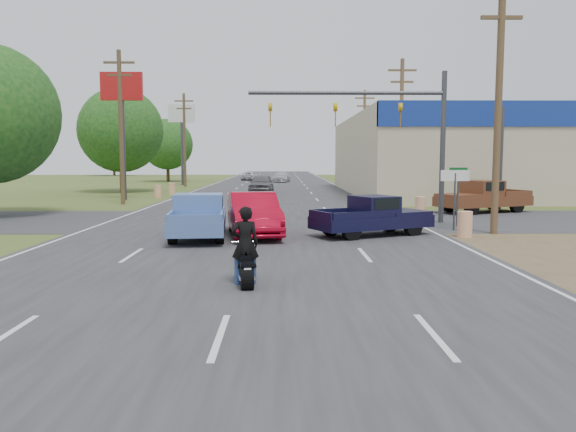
{
  "coord_description": "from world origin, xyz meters",
  "views": [
    {
      "loc": [
        1.05,
        -9.13,
        2.97
      ],
      "look_at": [
        1.22,
        7.35,
        1.3
      ],
      "focal_mm": 35.0,
      "sensor_mm": 36.0,
      "label": 1
    }
  ],
  "objects_px": {
    "rider": "(245,248)",
    "blue_pickup": "(199,216)",
    "red_convertible": "(254,215)",
    "motorcycle": "(245,267)",
    "brown_pickup": "(482,196)",
    "distant_car_silver": "(281,177)",
    "distant_car_grey": "(261,184)",
    "navy_pickup": "(374,216)",
    "distant_car_white": "(250,176)"
  },
  "relations": [
    {
      "from": "motorcycle",
      "to": "blue_pickup",
      "type": "relative_size",
      "value": 0.36
    },
    {
      "from": "distant_car_grey",
      "to": "distant_car_white",
      "type": "height_order",
      "value": "distant_car_grey"
    },
    {
      "from": "distant_car_silver",
      "to": "brown_pickup",
      "type": "bearing_deg",
      "value": -67.59
    },
    {
      "from": "rider",
      "to": "blue_pickup",
      "type": "relative_size",
      "value": 0.34
    },
    {
      "from": "distant_car_grey",
      "to": "brown_pickup",
      "type": "bearing_deg",
      "value": -50.91
    },
    {
      "from": "red_convertible",
      "to": "blue_pickup",
      "type": "bearing_deg",
      "value": -173.88
    },
    {
      "from": "distant_car_silver",
      "to": "distant_car_white",
      "type": "height_order",
      "value": "distant_car_silver"
    },
    {
      "from": "navy_pickup",
      "to": "distant_car_grey",
      "type": "xyz_separation_m",
      "value": [
        -5.41,
        27.28,
        0.04
      ]
    },
    {
      "from": "red_convertible",
      "to": "distant_car_grey",
      "type": "bearing_deg",
      "value": 82.55
    },
    {
      "from": "blue_pickup",
      "to": "distant_car_white",
      "type": "xyz_separation_m",
      "value": [
        -1.48,
        58.78,
        -0.26
      ]
    },
    {
      "from": "motorcycle",
      "to": "distant_car_grey",
      "type": "relative_size",
      "value": 0.39
    },
    {
      "from": "motorcycle",
      "to": "brown_pickup",
      "type": "xyz_separation_m",
      "value": [
        11.99,
        18.03,
        0.48
      ]
    },
    {
      "from": "red_convertible",
      "to": "rider",
      "type": "bearing_deg",
      "value": -97.33
    },
    {
      "from": "blue_pickup",
      "to": "distant_car_white",
      "type": "height_order",
      "value": "blue_pickup"
    },
    {
      "from": "blue_pickup",
      "to": "distant_car_grey",
      "type": "distance_m",
      "value": 27.88
    },
    {
      "from": "distant_car_grey",
      "to": "distant_car_silver",
      "type": "xyz_separation_m",
      "value": [
        1.71,
        24.41,
        -0.16
      ]
    },
    {
      "from": "motorcycle",
      "to": "brown_pickup",
      "type": "height_order",
      "value": "brown_pickup"
    },
    {
      "from": "red_convertible",
      "to": "navy_pickup",
      "type": "relative_size",
      "value": 1.01
    },
    {
      "from": "motorcycle",
      "to": "distant_car_grey",
      "type": "bearing_deg",
      "value": 83.71
    },
    {
      "from": "blue_pickup",
      "to": "distant_car_grey",
      "type": "bearing_deg",
      "value": 82.24
    },
    {
      "from": "distant_car_silver",
      "to": "motorcycle",
      "type": "bearing_deg",
      "value": -83.18
    },
    {
      "from": "distant_car_grey",
      "to": "distant_car_white",
      "type": "distance_m",
      "value": 31.05
    },
    {
      "from": "blue_pickup",
      "to": "navy_pickup",
      "type": "bearing_deg",
      "value": -0.2
    },
    {
      "from": "red_convertible",
      "to": "distant_car_grey",
      "type": "xyz_separation_m",
      "value": [
        -0.71,
        27.3,
        -0.0
      ]
    },
    {
      "from": "blue_pickup",
      "to": "distant_car_silver",
      "type": "distance_m",
      "value": 52.35
    },
    {
      "from": "blue_pickup",
      "to": "brown_pickup",
      "type": "distance_m",
      "value": 17.41
    },
    {
      "from": "red_convertible",
      "to": "distant_car_silver",
      "type": "bearing_deg",
      "value": 79.95
    },
    {
      "from": "navy_pickup",
      "to": "distant_car_silver",
      "type": "bearing_deg",
      "value": 158.48
    },
    {
      "from": "distant_car_white",
      "to": "red_convertible",
      "type": "bearing_deg",
      "value": 99.65
    },
    {
      "from": "rider",
      "to": "motorcycle",
      "type": "bearing_deg",
      "value": 90.0
    },
    {
      "from": "brown_pickup",
      "to": "rider",
      "type": "bearing_deg",
      "value": 122.41
    },
    {
      "from": "red_convertible",
      "to": "navy_pickup",
      "type": "height_order",
      "value": "red_convertible"
    },
    {
      "from": "rider",
      "to": "brown_pickup",
      "type": "relative_size",
      "value": 0.31
    },
    {
      "from": "brown_pickup",
      "to": "distant_car_silver",
      "type": "bearing_deg",
      "value": -9.04
    },
    {
      "from": "brown_pickup",
      "to": "distant_car_silver",
      "type": "relative_size",
      "value": 1.25
    },
    {
      "from": "brown_pickup",
      "to": "distant_car_silver",
      "type": "height_order",
      "value": "brown_pickup"
    },
    {
      "from": "motorcycle",
      "to": "navy_pickup",
      "type": "height_order",
      "value": "navy_pickup"
    },
    {
      "from": "distant_car_white",
      "to": "rider",
      "type": "bearing_deg",
      "value": 99.41
    },
    {
      "from": "brown_pickup",
      "to": "motorcycle",
      "type": "bearing_deg",
      "value": 122.47
    },
    {
      "from": "motorcycle",
      "to": "distant_car_white",
      "type": "xyz_separation_m",
      "value": [
        -3.76,
        66.83,
        0.16
      ]
    },
    {
      "from": "navy_pickup",
      "to": "distant_car_grey",
      "type": "height_order",
      "value": "distant_car_grey"
    },
    {
      "from": "blue_pickup",
      "to": "distant_car_silver",
      "type": "relative_size",
      "value": 1.12
    },
    {
      "from": "red_convertible",
      "to": "motorcycle",
      "type": "relative_size",
      "value": 2.67
    },
    {
      "from": "rider",
      "to": "distant_car_white",
      "type": "xyz_separation_m",
      "value": [
        -3.76,
        66.79,
        -0.3
      ]
    },
    {
      "from": "rider",
      "to": "blue_pickup",
      "type": "xyz_separation_m",
      "value": [
        -2.28,
        8.02,
        -0.04
      ]
    },
    {
      "from": "red_convertible",
      "to": "rider",
      "type": "relative_size",
      "value": 2.85
    },
    {
      "from": "rider",
      "to": "red_convertible",
      "type": "bearing_deg",
      "value": -96.21
    },
    {
      "from": "blue_pickup",
      "to": "distant_car_white",
      "type": "distance_m",
      "value": 58.79
    },
    {
      "from": "navy_pickup",
      "to": "blue_pickup",
      "type": "bearing_deg",
      "value": -110.78
    },
    {
      "from": "motorcycle",
      "to": "distant_car_silver",
      "type": "height_order",
      "value": "distant_car_silver"
    }
  ]
}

